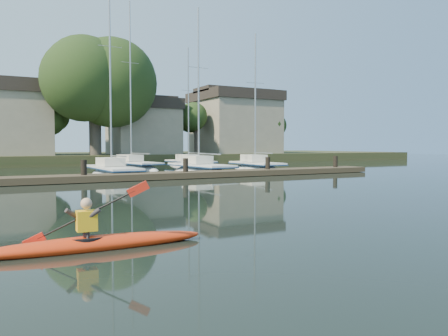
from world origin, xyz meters
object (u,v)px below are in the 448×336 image
sailboat_7 (190,169)px  sailboat_4 (256,172)px  kayak (93,241)px  sailboat_6 (133,170)px  dock (138,176)px  sailboat_3 (200,175)px  sailboat_2 (113,178)px

sailboat_7 → sailboat_4: bearing=-79.8°
kayak → sailboat_6: sailboat_6 is taller
dock → sailboat_7: (8.91, 12.82, -0.39)m
sailboat_6 → dock: bearing=-112.3°
dock → sailboat_6: 12.76m
dock → sailboat_6: size_ratio=2.19×
kayak → sailboat_3: size_ratio=0.33×
sailboat_3 → sailboat_7: bearing=66.9°
sailboat_4 → sailboat_6: size_ratio=0.79×
kayak → sailboat_2: bearing=76.5°
sailboat_3 → sailboat_4: (5.44, 0.98, -0.00)m
sailboat_2 → sailboat_4: size_ratio=1.18×
kayak → sailboat_3: sailboat_3 is taller
sailboat_6 → kayak: bearing=-115.0°
sailboat_3 → sailboat_4: 5.53m
dock → sailboat_3: (5.98, 4.26, -0.40)m
sailboat_2 → sailboat_4: bearing=3.9°
sailboat_2 → sailboat_7: bearing=41.4°
sailboat_2 → sailboat_6: 9.01m
dock → sailboat_4: size_ratio=2.78×
sailboat_2 → sailboat_3: 6.41m
sailboat_6 → sailboat_7: (5.59, 0.50, -0.00)m
sailboat_4 → sailboat_2: bearing=-171.6°
sailboat_3 → sailboat_4: bearing=6.1°
sailboat_7 → sailboat_3: bearing=-117.0°
sailboat_2 → sailboat_6: (3.75, 8.20, 0.00)m
dock → sailboat_3: bearing=35.5°
kayak → sailboat_3: bearing=61.2°
kayak → sailboat_4: (17.17, 21.26, -0.37)m
sailboat_2 → sailboat_4: sailboat_2 is taller
sailboat_4 → sailboat_7: (-2.51, 7.57, 0.02)m
kayak → sailboat_4: bearing=52.4°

